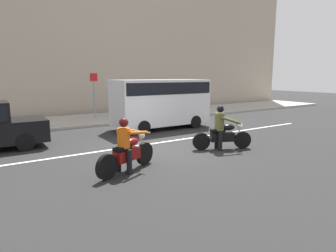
# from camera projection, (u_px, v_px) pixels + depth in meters

# --- Properties ---
(ground_plane) EXTENTS (80.00, 80.00, 0.00)m
(ground_plane) POSITION_uv_depth(u_px,v_px,m) (164.00, 149.00, 10.63)
(ground_plane) COLOR #242424
(sidewalk_slab) EXTENTS (40.00, 4.40, 0.14)m
(sidewalk_slab) POSITION_uv_depth(u_px,v_px,m) (92.00, 119.00, 17.21)
(sidewalk_slab) COLOR #A8A399
(sidewalk_slab) RESTS_ON ground_plane
(building_facade) EXTENTS (40.00, 1.40, 11.48)m
(building_facade) POSITION_uv_depth(u_px,v_px,m) (71.00, 27.00, 19.04)
(building_facade) COLOR #B7A893
(building_facade) RESTS_ON ground_plane
(lane_marking_stripe) EXTENTS (18.00, 0.14, 0.01)m
(lane_marking_stripe) POSITION_uv_depth(u_px,v_px,m) (152.00, 144.00, 11.37)
(lane_marking_stripe) COLOR silver
(lane_marking_stripe) RESTS_ON ground_plane
(motorcycle_with_rider_orange_stripe) EXTENTS (2.10, 1.06, 1.52)m
(motorcycle_with_rider_orange_stripe) POSITION_uv_depth(u_px,v_px,m) (127.00, 150.00, 7.99)
(motorcycle_with_rider_orange_stripe) COLOR black
(motorcycle_with_rider_orange_stripe) RESTS_ON ground_plane
(motorcycle_with_rider_olive) EXTENTS (2.03, 1.07, 1.59)m
(motorcycle_with_rider_olive) POSITION_uv_depth(u_px,v_px,m) (222.00, 132.00, 10.43)
(motorcycle_with_rider_olive) COLOR black
(motorcycle_with_rider_olive) RESTS_ON ground_plane
(parked_van_white) EXTENTS (4.81, 1.96, 2.44)m
(parked_van_white) POSITION_uv_depth(u_px,v_px,m) (161.00, 100.00, 14.51)
(parked_van_white) COLOR silver
(parked_van_white) RESTS_ON ground_plane
(street_sign_post) EXTENTS (0.44, 0.08, 2.65)m
(street_sign_post) POSITION_uv_depth(u_px,v_px,m) (94.00, 91.00, 16.77)
(street_sign_post) COLOR gray
(street_sign_post) RESTS_ON sidewalk_slab
(pedestrian_bystander) EXTENTS (0.34, 0.34, 1.74)m
(pedestrian_bystander) POSITION_uv_depth(u_px,v_px,m) (121.00, 99.00, 18.79)
(pedestrian_bystander) COLOR black
(pedestrian_bystander) RESTS_ON sidewalk_slab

